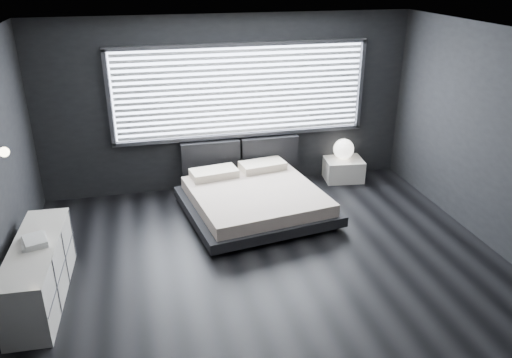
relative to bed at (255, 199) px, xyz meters
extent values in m
plane|color=black|center=(-0.16, -1.59, -0.24)|extent=(6.00, 6.00, 0.00)
plane|color=white|center=(-0.16, -1.59, 2.56)|extent=(6.00, 6.00, 0.00)
cube|color=black|center=(-0.16, 1.16, 1.16)|extent=(6.00, 0.04, 2.80)
cube|color=black|center=(-0.16, -4.34, 1.16)|extent=(6.00, 0.04, 2.80)
cube|color=black|center=(2.84, -1.59, 1.16)|extent=(0.04, 5.50, 2.80)
cube|color=white|center=(0.04, 1.14, 1.37)|extent=(4.00, 0.02, 1.38)
cube|color=#47474C|center=(-2.00, 1.11, 1.37)|extent=(0.06, 0.08, 1.48)
cube|color=#47474C|center=(2.08, 1.11, 1.37)|extent=(0.06, 0.08, 1.48)
cube|color=#47474C|center=(0.04, 1.11, 2.10)|extent=(4.14, 0.08, 0.06)
cube|color=#47474C|center=(0.04, 1.11, 0.64)|extent=(4.14, 0.08, 0.06)
cube|color=silver|center=(0.04, 1.08, 1.37)|extent=(3.94, 0.03, 1.32)
cube|color=black|center=(-0.49, 1.05, 0.33)|extent=(0.96, 0.16, 0.52)
cube|color=black|center=(0.51, 1.05, 0.33)|extent=(0.96, 0.16, 0.52)
sphere|color=#FFE5B7|center=(-3.04, -0.94, 1.36)|extent=(0.11, 0.11, 0.11)
cube|color=black|center=(-0.74, -0.94, -0.21)|extent=(0.13, 0.13, 0.07)
cube|color=black|center=(0.99, -0.68, -0.21)|extent=(0.13, 0.13, 0.07)
cube|color=black|center=(-0.98, 0.60, -0.21)|extent=(0.13, 0.13, 0.07)
cube|color=black|center=(0.75, 0.87, -0.21)|extent=(0.13, 0.13, 0.07)
cube|color=black|center=(0.01, -0.04, -0.10)|extent=(2.30, 2.22, 0.15)
cube|color=#BBA796|center=(0.01, -0.04, 0.07)|extent=(2.06, 2.06, 0.18)
cube|color=beige|center=(-0.51, 0.61, 0.22)|extent=(0.77, 0.49, 0.12)
cube|color=beige|center=(0.30, 0.73, 0.22)|extent=(0.77, 0.49, 0.12)
cube|color=silver|center=(1.80, 0.91, -0.06)|extent=(0.70, 0.61, 0.37)
sphere|color=white|center=(1.79, 0.95, 0.31)|extent=(0.35, 0.35, 0.35)
cube|color=silver|center=(-2.81, -1.45, 0.10)|extent=(0.56, 1.75, 0.69)
cube|color=#47474C|center=(-2.56, -1.46, 0.10)|extent=(0.08, 1.71, 0.67)
cube|color=silver|center=(-2.80, -1.41, 0.47)|extent=(0.33, 0.39, 0.04)
cube|color=silver|center=(-2.79, -1.43, 0.50)|extent=(0.31, 0.36, 0.03)
camera|label=1|loc=(-1.54, -6.54, 3.27)|focal=35.00mm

